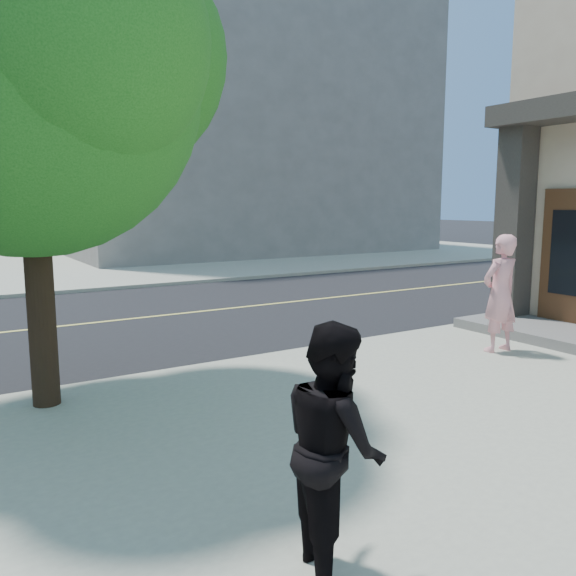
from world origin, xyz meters
TOP-DOWN VIEW (x-y plane):
  - sidewalk_ne at (13.50, 21.50)m, footprint 29.00×25.00m
  - filler_ne at (14.00, 22.00)m, footprint 18.00×16.00m
  - man_on_phone at (7.57, -1.90)m, footprint 0.72×0.49m
  - pedestrian at (1.89, -5.03)m, footprint 0.84×0.96m
  - street_tree at (0.89, -0.66)m, footprint 4.93×4.48m

SIDE VIEW (x-z plane):
  - sidewalk_ne at x=13.50m, z-range 0.00..0.12m
  - pedestrian at x=1.89m, z-range 0.12..1.79m
  - man_on_phone at x=7.57m, z-range 0.12..2.05m
  - street_tree at x=0.89m, z-range 1.07..7.61m
  - filler_ne at x=14.00m, z-range 0.12..14.12m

